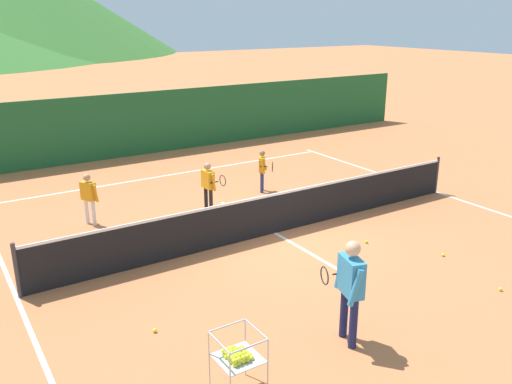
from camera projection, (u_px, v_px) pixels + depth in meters
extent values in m
plane|color=#C67042|center=(275.00, 233.00, 12.38)|extent=(120.00, 120.00, 0.00)
cube|color=white|center=(173.00, 174.00, 16.95)|extent=(11.19, 0.08, 0.01)
cube|color=white|center=(17.00, 298.00, 9.53)|extent=(0.08, 12.03, 0.01)
cube|color=white|center=(436.00, 192.00, 15.23)|extent=(0.08, 12.03, 0.01)
cube|color=white|center=(275.00, 233.00, 12.38)|extent=(0.08, 5.08, 0.01)
cylinder|color=#333338|center=(16.00, 271.00, 9.40)|extent=(0.08, 0.08, 1.05)
cylinder|color=#333338|center=(437.00, 175.00, 15.04)|extent=(0.08, 0.08, 1.05)
cube|color=black|center=(275.00, 214.00, 12.24)|extent=(10.97, 0.02, 0.92)
cube|color=white|center=(275.00, 194.00, 12.08)|extent=(10.97, 0.03, 0.06)
cylinder|color=#191E4C|center=(353.00, 323.00, 7.99)|extent=(0.12, 0.12, 0.83)
cylinder|color=#191E4C|center=(344.00, 312.00, 8.28)|extent=(0.12, 0.12, 0.83)
cube|color=#338CBF|center=(351.00, 276.00, 7.91)|extent=(0.36, 0.54, 0.59)
sphere|color=#DBAD84|center=(353.00, 249.00, 7.77)|extent=(0.23, 0.23, 0.23)
cylinder|color=#338CBF|center=(356.00, 288.00, 7.64)|extent=(0.24, 0.15, 0.57)
cylinder|color=#338CBF|center=(340.00, 270.00, 8.17)|extent=(0.19, 0.13, 0.57)
torus|color=#262628|center=(324.00, 276.00, 8.12)|extent=(0.10, 0.29, 0.29)
cylinder|color=black|center=(339.00, 274.00, 8.18)|extent=(0.22, 0.09, 0.03)
cylinder|color=silver|center=(87.00, 211.00, 12.86)|extent=(0.09, 0.09, 0.63)
cylinder|color=silver|center=(94.00, 213.00, 12.74)|extent=(0.09, 0.09, 0.63)
cube|color=orange|center=(88.00, 191.00, 12.63)|extent=(0.32, 0.41, 0.44)
sphere|color=tan|center=(87.00, 177.00, 12.52)|extent=(0.17, 0.17, 0.17)
cylinder|color=orange|center=(84.00, 190.00, 12.79)|extent=(0.18, 0.13, 0.43)
cylinder|color=orange|center=(96.00, 193.00, 12.56)|extent=(0.15, 0.12, 0.43)
cylinder|color=black|center=(206.00, 199.00, 13.71)|extent=(0.10, 0.10, 0.65)
cylinder|color=black|center=(211.00, 201.00, 13.52)|extent=(0.10, 0.10, 0.65)
cube|color=orange|center=(208.00, 179.00, 13.44)|extent=(0.20, 0.39, 0.45)
sphere|color=tan|center=(207.00, 166.00, 13.33)|extent=(0.18, 0.18, 0.18)
cylinder|color=orange|center=(205.00, 178.00, 13.65)|extent=(0.18, 0.08, 0.44)
cylinder|color=orange|center=(214.00, 182.00, 13.30)|extent=(0.14, 0.08, 0.45)
torus|color=#262628|center=(223.00, 181.00, 13.44)|extent=(0.04, 0.29, 0.29)
cylinder|color=black|center=(214.00, 182.00, 13.31)|extent=(0.22, 0.04, 0.03)
cylinder|color=navy|center=(262.00, 180.00, 15.33)|extent=(0.09, 0.09, 0.60)
cylinder|color=navy|center=(262.00, 183.00, 15.11)|extent=(0.09, 0.09, 0.60)
cube|color=orange|center=(262.00, 164.00, 15.06)|extent=(0.34, 0.39, 0.42)
sphere|color=#996B4C|center=(262.00, 153.00, 14.96)|extent=(0.17, 0.17, 0.17)
cylinder|color=orange|center=(264.00, 163.00, 15.26)|extent=(0.17, 0.15, 0.41)
cylinder|color=orange|center=(263.00, 167.00, 14.87)|extent=(0.14, 0.12, 0.41)
torus|color=#262628|center=(272.00, 167.00, 14.85)|extent=(0.19, 0.25, 0.29)
cylinder|color=black|center=(264.00, 167.00, 14.87)|extent=(0.19, 0.15, 0.03)
cylinder|color=#B7B7BC|center=(209.00, 361.00, 7.07)|extent=(0.02, 0.02, 0.89)
cylinder|color=#B7B7BC|center=(245.00, 348.00, 7.36)|extent=(0.02, 0.02, 0.89)
cylinder|color=#B7B7BC|center=(230.00, 384.00, 6.62)|extent=(0.02, 0.02, 0.89)
cylinder|color=#B7B7BC|center=(268.00, 369.00, 6.91)|extent=(0.02, 0.02, 0.89)
cube|color=#B7B7BC|center=(238.00, 358.00, 6.96)|extent=(0.56, 0.56, 0.01)
cube|color=#B7B7BC|center=(227.00, 326.00, 7.08)|extent=(0.56, 0.02, 0.02)
cube|color=#B7B7BC|center=(249.00, 347.00, 6.63)|extent=(0.56, 0.02, 0.02)
cube|color=#B7B7BC|center=(219.00, 342.00, 6.71)|extent=(0.02, 0.56, 0.02)
cube|color=#B7B7BC|center=(256.00, 329.00, 6.99)|extent=(0.02, 0.56, 0.02)
sphere|color=yellow|center=(235.00, 365.00, 6.78)|extent=(0.07, 0.07, 0.07)
sphere|color=yellow|center=(232.00, 361.00, 6.83)|extent=(0.07, 0.07, 0.07)
sphere|color=yellow|center=(230.00, 359.00, 6.88)|extent=(0.07, 0.07, 0.07)
sphere|color=yellow|center=(227.00, 357.00, 6.93)|extent=(0.07, 0.07, 0.07)
sphere|color=yellow|center=(225.00, 354.00, 6.98)|extent=(0.07, 0.07, 0.07)
sphere|color=yellow|center=(239.00, 363.00, 6.81)|extent=(0.07, 0.07, 0.07)
sphere|color=yellow|center=(236.00, 360.00, 6.86)|extent=(0.07, 0.07, 0.07)
sphere|color=yellow|center=(233.00, 358.00, 6.92)|extent=(0.07, 0.07, 0.07)
sphere|color=yellow|center=(231.00, 355.00, 6.96)|extent=(0.07, 0.07, 0.07)
sphere|color=yellow|center=(229.00, 353.00, 7.01)|extent=(0.07, 0.07, 0.07)
sphere|color=yellow|center=(243.00, 361.00, 6.84)|extent=(0.07, 0.07, 0.07)
sphere|color=yellow|center=(240.00, 359.00, 6.90)|extent=(0.07, 0.07, 0.07)
sphere|color=yellow|center=(238.00, 356.00, 6.95)|extent=(0.07, 0.07, 0.07)
sphere|color=yellow|center=(236.00, 354.00, 7.00)|extent=(0.07, 0.07, 0.07)
sphere|color=yellow|center=(233.00, 351.00, 7.05)|extent=(0.07, 0.07, 0.07)
sphere|color=yellow|center=(247.00, 360.00, 6.87)|extent=(0.07, 0.07, 0.07)
sphere|color=yellow|center=(245.00, 357.00, 6.93)|extent=(0.07, 0.07, 0.07)
sphere|color=yellow|center=(242.00, 354.00, 6.99)|extent=(0.07, 0.07, 0.07)
sphere|color=yellow|center=(240.00, 352.00, 7.03)|extent=(0.07, 0.07, 0.07)
sphere|color=yellow|center=(238.00, 349.00, 7.08)|extent=(0.07, 0.07, 0.07)
sphere|color=yellow|center=(251.00, 358.00, 6.91)|extent=(0.07, 0.07, 0.07)
sphere|color=yellow|center=(249.00, 355.00, 6.97)|extent=(0.07, 0.07, 0.07)
sphere|color=yellow|center=(246.00, 353.00, 7.01)|extent=(0.07, 0.07, 0.07)
sphere|color=yellow|center=(244.00, 350.00, 7.07)|extent=(0.07, 0.07, 0.07)
sphere|color=yellow|center=(242.00, 348.00, 7.11)|extent=(0.07, 0.07, 0.07)
sphere|color=yellow|center=(235.00, 361.00, 6.76)|extent=(0.07, 0.07, 0.07)
sphere|color=yellow|center=(232.00, 358.00, 6.81)|extent=(0.07, 0.07, 0.07)
sphere|color=yellow|center=(229.00, 356.00, 6.87)|extent=(0.07, 0.07, 0.07)
sphere|color=yellow|center=(227.00, 353.00, 6.92)|extent=(0.07, 0.07, 0.07)
sphere|color=yellow|center=(224.00, 350.00, 6.97)|extent=(0.07, 0.07, 0.07)
sphere|color=yellow|center=(239.00, 359.00, 6.79)|extent=(0.07, 0.07, 0.07)
sphere|color=yellow|center=(237.00, 356.00, 6.85)|extent=(0.07, 0.07, 0.07)
sphere|color=yellow|center=(234.00, 354.00, 6.89)|extent=(0.07, 0.07, 0.07)
sphere|color=yellow|center=(231.00, 351.00, 6.95)|extent=(0.07, 0.07, 0.07)
sphere|color=yellow|center=(229.00, 349.00, 7.00)|extent=(0.07, 0.07, 0.07)
sphere|color=yellow|center=(243.00, 357.00, 6.83)|extent=(0.07, 0.07, 0.07)
sphere|color=yellow|center=(240.00, 355.00, 6.88)|extent=(0.07, 0.07, 0.07)
sphere|color=yellow|center=(239.00, 352.00, 6.93)|extent=(0.07, 0.07, 0.07)
sphere|color=yellow|center=(235.00, 350.00, 6.97)|extent=(0.07, 0.07, 0.07)
sphere|color=yellow|center=(233.00, 347.00, 7.04)|extent=(0.07, 0.07, 0.07)
sphere|color=yellow|center=(247.00, 356.00, 6.85)|extent=(0.07, 0.07, 0.07)
sphere|color=yellow|center=(245.00, 353.00, 6.91)|extent=(0.07, 0.07, 0.07)
sphere|color=yellow|center=(243.00, 350.00, 6.97)|extent=(0.07, 0.07, 0.07)
sphere|color=yellow|center=(346.00, 265.00, 10.71)|extent=(0.07, 0.07, 0.07)
sphere|color=yellow|center=(443.00, 255.00, 11.17)|extent=(0.07, 0.07, 0.07)
sphere|color=yellow|center=(500.00, 289.00, 9.77)|extent=(0.07, 0.07, 0.07)
sphere|color=yellow|center=(366.00, 242.00, 11.82)|extent=(0.07, 0.07, 0.07)
sphere|color=yellow|center=(155.00, 330.00, 8.49)|extent=(0.07, 0.07, 0.07)
cube|color=#1E5B2D|center=(137.00, 124.00, 19.00)|extent=(24.61, 0.08, 2.24)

